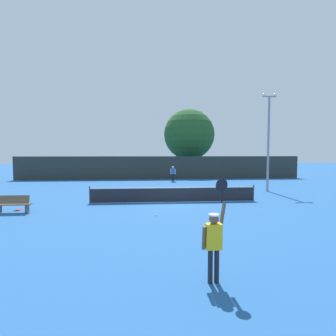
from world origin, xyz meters
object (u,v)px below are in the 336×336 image
(player_receiving, at_px, (173,172))
(parked_car_far, at_px, (204,168))
(player_serving, at_px, (214,237))
(light_pole, at_px, (268,136))
(large_tree, at_px, (189,135))
(courtside_bench, at_px, (13,204))
(parked_car_mid, at_px, (175,169))
(spare_racket, at_px, (19,210))
(parked_car_near, at_px, (104,170))
(tennis_ball, at_px, (156,215))

(player_receiving, height_order, parked_car_far, parked_car_far)
(player_serving, relative_size, player_receiving, 1.54)
(light_pole, distance_m, large_tree, 16.61)
(courtside_bench, xyz_separation_m, parked_car_mid, (11.17, 24.33, 0.30))
(player_serving, height_order, courtside_bench, player_serving)
(player_serving, height_order, parked_car_far, player_serving)
(parked_car_far, bearing_deg, spare_racket, -121.53)
(parked_car_near, bearing_deg, large_tree, 5.36)
(player_serving, relative_size, parked_car_near, 0.58)
(large_tree, relative_size, parked_car_far, 2.15)
(player_receiving, distance_m, tennis_ball, 15.84)
(parked_car_mid, bearing_deg, spare_racket, -117.83)
(player_receiving, distance_m, parked_car_mid, 10.05)
(courtside_bench, height_order, parked_car_near, parked_car_near)
(light_pole, bearing_deg, player_receiving, 131.58)
(player_serving, relative_size, tennis_ball, 37.54)
(player_receiving, height_order, spare_racket, player_receiving)
(light_pole, bearing_deg, parked_car_near, 133.21)
(player_receiving, relative_size, large_tree, 0.18)
(player_serving, bearing_deg, parked_car_far, 78.34)
(light_pole, bearing_deg, spare_racket, -161.09)
(courtside_bench, bearing_deg, light_pole, 21.22)
(player_receiving, distance_m, large_tree, 9.95)
(tennis_ball, xyz_separation_m, courtside_bench, (-7.45, 1.26, 0.45))
(spare_racket, relative_size, parked_car_near, 0.12)
(player_serving, relative_size, light_pole, 0.32)
(tennis_ball, bearing_deg, parked_car_mid, 81.72)
(light_pole, bearing_deg, courtside_bench, -158.78)
(spare_racket, distance_m, courtside_bench, 0.88)
(light_pole, relative_size, parked_car_near, 1.79)
(parked_car_mid, distance_m, parked_car_far, 4.59)
(tennis_ball, relative_size, parked_car_near, 0.02)
(tennis_ball, height_order, light_pole, light_pole)
(player_receiving, relative_size, tennis_ball, 24.35)
(tennis_ball, relative_size, spare_racket, 0.13)
(parked_car_far, bearing_deg, light_pole, -85.60)
(player_receiving, relative_size, courtside_bench, 0.92)
(tennis_ball, relative_size, courtside_bench, 0.04)
(player_serving, relative_size, spare_racket, 4.93)
(spare_racket, xyz_separation_m, large_tree, (12.97, 21.89, 5.59))
(light_pole, relative_size, large_tree, 0.87)
(courtside_bench, bearing_deg, spare_racket, 93.54)
(parked_car_mid, bearing_deg, tennis_ball, -100.67)
(parked_car_near, distance_m, parked_car_mid, 10.01)
(large_tree, xyz_separation_m, parked_car_far, (2.68, 2.88, -4.83))
(player_serving, height_order, parked_car_mid, player_serving)
(light_pole, distance_m, parked_car_far, 19.40)
(parked_car_far, bearing_deg, parked_car_near, -169.75)
(large_tree, bearing_deg, player_serving, -97.91)
(tennis_ball, height_order, parked_car_mid, parked_car_mid)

